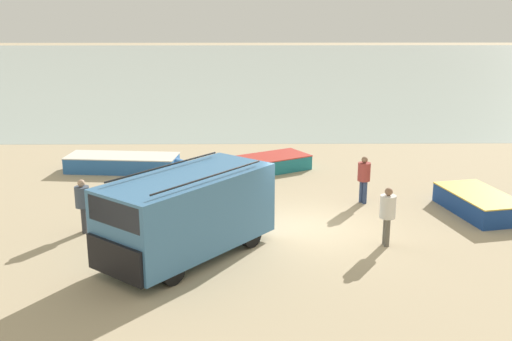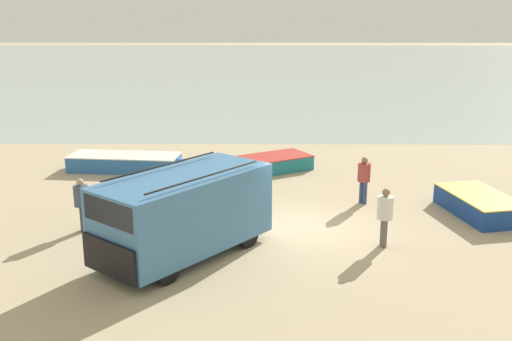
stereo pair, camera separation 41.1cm
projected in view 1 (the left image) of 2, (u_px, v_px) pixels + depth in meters
ground_plane at (307, 229)px, 18.53m from camera, size 200.00×200.00×0.00m
sea_water at (265, 67)px, 68.67m from camera, size 120.00×80.00×0.01m
parked_van at (187, 212)px, 16.25m from camera, size 4.83×5.25×2.45m
fishing_rowboat_0 at (253, 166)px, 24.76m from camera, size 5.32×3.75×0.61m
fishing_rowboat_1 at (477, 202)px, 20.05m from camera, size 2.31×3.99×0.68m
fishing_rowboat_2 at (127, 163)px, 25.08m from camera, size 5.65×2.06×0.67m
fisherman_0 at (83, 201)px, 18.05m from camera, size 0.44×0.44×1.67m
fisherman_1 at (364, 175)px, 20.80m from camera, size 0.44×0.44×1.67m
fisherman_2 at (388, 211)px, 17.04m from camera, size 0.46×0.46×1.73m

